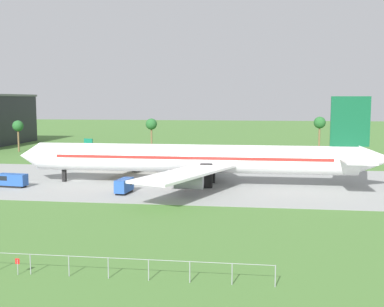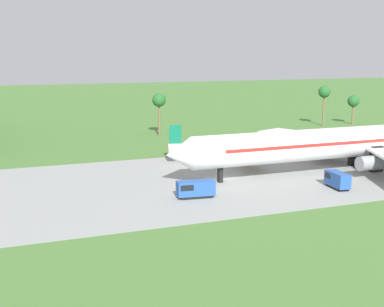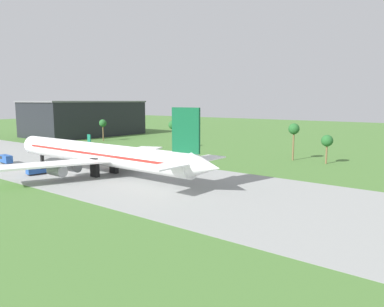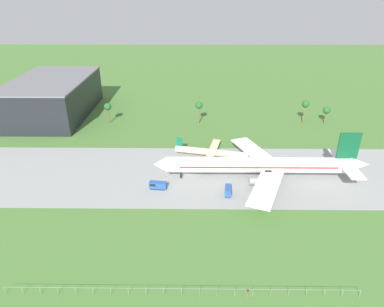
{
  "view_description": "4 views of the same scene",
  "coord_description": "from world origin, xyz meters",
  "px_view_note": "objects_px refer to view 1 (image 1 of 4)",
  "views": [
    {
      "loc": [
        38.16,
        -98.58,
        17.32
      ],
      "look_at": [
        25.06,
        -2.68,
        6.41
      ],
      "focal_mm": 45.0,
      "sensor_mm": 36.0,
      "label": 1
    },
    {
      "loc": [
        -39.51,
        -83.71,
        21.9
      ],
      "look_at": [
        -7.43,
        -2.68,
        5.41
      ],
      "focal_mm": 50.0,
      "sensor_mm": 36.0,
      "label": 2
    },
    {
      "loc": [
        106.15,
        -64.04,
        19.27
      ],
      "look_at": [
        57.54,
        -2.68,
        8.26
      ],
      "focal_mm": 35.0,
      "sensor_mm": 36.0,
      "label": 3
    },
    {
      "loc": [
        2.97,
        -109.86,
        63.1
      ],
      "look_at": [
        1.68,
        5.0,
        6.0
      ],
      "focal_mm": 32.0,
      "sensor_mm": 36.0,
      "label": 4
    }
  ],
  "objects_px": {
    "jet_airliner": "(200,159)",
    "baggage_tug": "(124,186)",
    "regional_aircraft": "(136,161)",
    "no_stopping_sign": "(18,265)",
    "fuel_truck": "(12,180)"
  },
  "relations": [
    {
      "from": "jet_airliner",
      "to": "baggage_tug",
      "type": "xyz_separation_m",
      "value": [
        -12.79,
        -10.67,
        -3.9
      ]
    },
    {
      "from": "regional_aircraft",
      "to": "no_stopping_sign",
      "type": "xyz_separation_m",
      "value": [
        5.49,
        -68.52,
        -1.46
      ]
    },
    {
      "from": "baggage_tug",
      "to": "no_stopping_sign",
      "type": "relative_size",
      "value": 3.14
    },
    {
      "from": "baggage_tug",
      "to": "no_stopping_sign",
      "type": "xyz_separation_m",
      "value": [
        0.92,
        -41.95,
        -0.41
      ]
    },
    {
      "from": "regional_aircraft",
      "to": "no_stopping_sign",
      "type": "distance_m",
      "value": 68.75
    },
    {
      "from": "fuel_truck",
      "to": "jet_airliner",
      "type": "bearing_deg",
      "value": 11.65
    },
    {
      "from": "jet_airliner",
      "to": "fuel_truck",
      "type": "distance_m",
      "value": 37.64
    },
    {
      "from": "regional_aircraft",
      "to": "jet_airliner",
      "type": "bearing_deg",
      "value": -42.46
    },
    {
      "from": "no_stopping_sign",
      "to": "baggage_tug",
      "type": "bearing_deg",
      "value": 91.25
    },
    {
      "from": "fuel_truck",
      "to": "no_stopping_sign",
      "type": "distance_m",
      "value": 51.44
    },
    {
      "from": "jet_airliner",
      "to": "fuel_truck",
      "type": "xyz_separation_m",
      "value": [
        -36.67,
        -7.56,
        -3.93
      ]
    },
    {
      "from": "baggage_tug",
      "to": "regional_aircraft",
      "type": "bearing_deg",
      "value": 99.77
    },
    {
      "from": "baggage_tug",
      "to": "fuel_truck",
      "type": "bearing_deg",
      "value": 172.57
    },
    {
      "from": "jet_airliner",
      "to": "baggage_tug",
      "type": "distance_m",
      "value": 17.11
    },
    {
      "from": "regional_aircraft",
      "to": "fuel_truck",
      "type": "height_order",
      "value": "regional_aircraft"
    }
  ]
}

